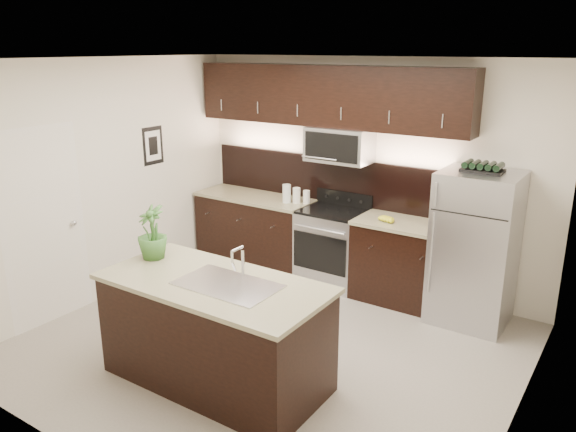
# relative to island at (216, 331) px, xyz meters

# --- Properties ---
(ground) EXTENTS (4.50, 4.50, 0.00)m
(ground) POSITION_rel_island_xyz_m (0.04, 0.73, -0.47)
(ground) COLOR gray
(ground) RESTS_ON ground
(room_walls) EXTENTS (4.52, 4.02, 2.71)m
(room_walls) POSITION_rel_island_xyz_m (-0.07, 0.69, 1.22)
(room_walls) COLOR silver
(room_walls) RESTS_ON ground
(counter_run) EXTENTS (3.51, 0.65, 0.94)m
(counter_run) POSITION_rel_island_xyz_m (-0.42, 2.42, -0.00)
(counter_run) COLOR black
(counter_run) RESTS_ON ground
(upper_fixtures) EXTENTS (3.49, 0.40, 1.66)m
(upper_fixtures) POSITION_rel_island_xyz_m (-0.39, 2.56, 1.67)
(upper_fixtures) COLOR black
(upper_fixtures) RESTS_ON counter_run
(island) EXTENTS (1.96, 0.96, 0.94)m
(island) POSITION_rel_island_xyz_m (0.00, 0.00, 0.00)
(island) COLOR black
(island) RESTS_ON ground
(sink_faucet) EXTENTS (0.84, 0.50, 0.28)m
(sink_faucet) POSITION_rel_island_xyz_m (0.15, 0.01, 0.48)
(sink_faucet) COLOR silver
(sink_faucet) RESTS_ON island
(refrigerator) EXTENTS (0.78, 0.70, 1.61)m
(refrigerator) POSITION_rel_island_xyz_m (1.49, 2.36, 0.33)
(refrigerator) COLOR #B2B2B7
(refrigerator) RESTS_ON ground
(wine_rack) EXTENTS (0.40, 0.25, 0.10)m
(wine_rack) POSITION_rel_island_xyz_m (1.49, 2.36, 1.19)
(wine_rack) COLOR black
(wine_rack) RESTS_ON refrigerator
(plant) EXTENTS (0.33, 0.33, 0.50)m
(plant) POSITION_rel_island_xyz_m (-0.81, 0.10, 0.72)
(plant) COLOR #356528
(plant) RESTS_ON island
(canisters) EXTENTS (0.32, 0.20, 0.23)m
(canisters) POSITION_rel_island_xyz_m (-0.76, 2.40, 0.57)
(canisters) COLOR silver
(canisters) RESTS_ON counter_run
(french_press) EXTENTS (0.10, 0.10, 0.28)m
(french_press) POSITION_rel_island_xyz_m (1.21, 2.37, 0.57)
(french_press) COLOR silver
(french_press) RESTS_ON counter_run
(bananas) EXTENTS (0.23, 0.20, 0.06)m
(bananas) POSITION_rel_island_xyz_m (0.47, 2.34, 0.50)
(bananas) COLOR gold
(bananas) RESTS_ON counter_run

